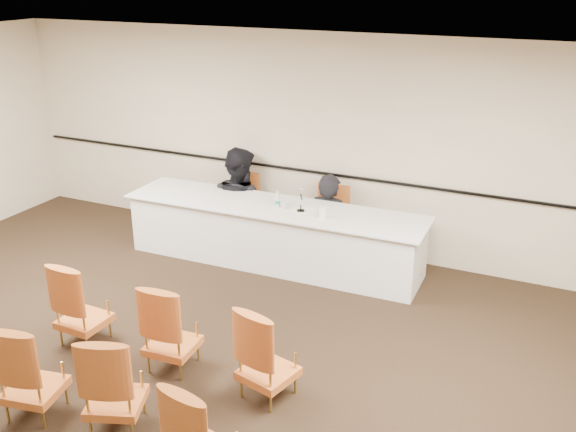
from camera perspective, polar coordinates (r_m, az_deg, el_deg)
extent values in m
plane|color=black|center=(6.31, -11.29, -16.00)|extent=(10.00, 10.00, 0.00)
plane|color=white|center=(5.10, -13.75, 11.94)|extent=(10.00, 10.00, 0.00)
cube|color=beige|center=(8.84, 3.28, 6.37)|extent=(10.00, 0.04, 3.00)
cube|color=black|center=(8.92, 3.13, 3.83)|extent=(9.80, 0.04, 0.03)
imported|color=black|center=(8.97, 3.58, -1.47)|extent=(0.64, 0.43, 1.72)
imported|color=black|center=(9.45, -4.31, 0.47)|extent=(1.11, 0.97, 1.92)
cube|color=white|center=(8.30, 1.41, 0.50)|extent=(0.37, 0.35, 0.00)
cylinder|color=silver|center=(8.35, -0.39, 0.98)|extent=(0.08, 0.08, 0.10)
cylinder|color=white|center=(8.03, 3.10, 0.24)|extent=(0.10, 0.10, 0.14)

